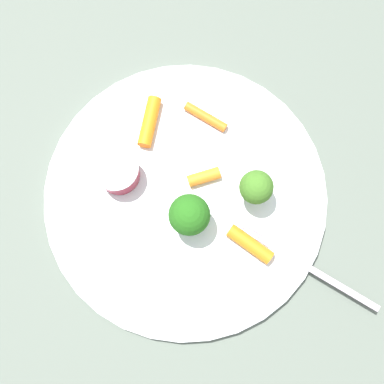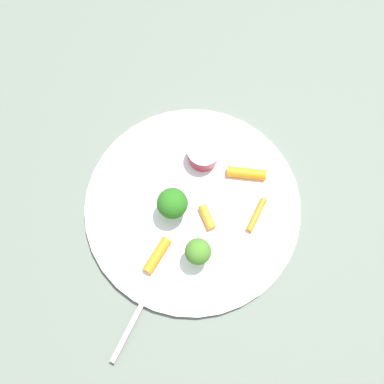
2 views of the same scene
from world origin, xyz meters
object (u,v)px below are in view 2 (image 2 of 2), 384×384
object	(u,v)px
carrot_stick_0	(257,215)
carrot_stick_3	(157,255)
carrot_stick_2	(208,216)
carrot_stick_1	(246,173)
broccoli_floret_0	(198,252)
sauce_cup	(203,154)
fork	(143,301)
plate	(193,207)
broccoli_floret_1	(172,203)

from	to	relation	value
carrot_stick_0	carrot_stick_3	distance (m)	0.15
carrot_stick_3	carrot_stick_2	bearing A→B (deg)	80.53
carrot_stick_0	carrot_stick_1	xyz separation A→B (m)	(-0.05, 0.04, 0.00)
broccoli_floret_0	carrot_stick_1	bearing A→B (deg)	101.50
sauce_cup	carrot_stick_3	size ratio (longest dim) A/B	0.90
sauce_cup	broccoli_floret_0	distance (m)	0.15
broccoli_floret_0	carrot_stick_2	world-z (taller)	broccoli_floret_0
broccoli_floret_0	fork	world-z (taller)	broccoli_floret_0
carrot_stick_1	carrot_stick_2	distance (m)	0.09
sauce_cup	plate	bearing A→B (deg)	-59.95
plate	broccoli_floret_1	bearing A→B (deg)	-124.08
broccoli_floret_0	carrot_stick_2	distance (m)	0.06
carrot_stick_2	fork	world-z (taller)	carrot_stick_2
carrot_stick_2	sauce_cup	bearing A→B (deg)	135.51
sauce_cup	fork	bearing A→B (deg)	-69.38
carrot_stick_1	broccoli_floret_1	bearing A→B (deg)	-110.84
carrot_stick_1	sauce_cup	bearing A→B (deg)	-161.30
broccoli_floret_1	carrot_stick_3	world-z (taller)	broccoli_floret_1
broccoli_floret_0	carrot_stick_0	world-z (taller)	broccoli_floret_0
sauce_cup	carrot_stick_2	xyz separation A→B (m)	(0.07, -0.06, -0.01)
plate	carrot_stick_2	world-z (taller)	carrot_stick_2
carrot_stick_0	carrot_stick_2	world-z (taller)	carrot_stick_2
carrot_stick_1	carrot_stick_3	bearing A→B (deg)	-94.44
carrot_stick_3	carrot_stick_1	bearing A→B (deg)	85.56
broccoli_floret_0	carrot_stick_3	size ratio (longest dim) A/B	0.99
broccoli_floret_1	carrot_stick_3	distance (m)	0.07
plate	broccoli_floret_1	world-z (taller)	broccoli_floret_1
carrot_stick_0	fork	xyz separation A→B (m)	(-0.04, -0.19, -0.00)
plate	carrot_stick_2	xyz separation A→B (m)	(0.03, 0.00, 0.01)
carrot_stick_1	carrot_stick_2	world-z (taller)	carrot_stick_1
broccoli_floret_0	fork	xyz separation A→B (m)	(-0.01, -0.10, -0.03)
plate	carrot_stick_0	bearing A→B (deg)	32.82
broccoli_floret_1	carrot_stick_3	size ratio (longest dim) A/B	1.07
carrot_stick_0	fork	bearing A→B (deg)	-100.59
broccoli_floret_0	carrot_stick_1	distance (m)	0.14
broccoli_floret_1	fork	xyz separation A→B (m)	(0.06, -0.12, -0.03)
sauce_cup	carrot_stick_0	bearing A→B (deg)	-7.91
broccoli_floret_1	carrot_stick_0	xyz separation A→B (m)	(0.09, 0.07, -0.03)
carrot_stick_1	carrot_stick_3	xyz separation A→B (m)	(-0.01, -0.18, -0.00)
sauce_cup	broccoli_floret_1	distance (m)	0.09
plate	sauce_cup	bearing A→B (deg)	120.05
carrot_stick_0	plate	bearing A→B (deg)	-147.18
carrot_stick_2	broccoli_floret_0	bearing A→B (deg)	-62.21
sauce_cup	broccoli_floret_0	size ratio (longest dim) A/B	0.90
carrot_stick_3	fork	distance (m)	0.06
broccoli_floret_0	carrot_stick_3	distance (m)	0.06
carrot_stick_2	plate	bearing A→B (deg)	-177.20
broccoli_floret_1	carrot_stick_2	xyz separation A→B (m)	(0.04, 0.03, -0.03)
fork	broccoli_floret_1	bearing A→B (deg)	115.26
plate	carrot_stick_2	size ratio (longest dim) A/B	8.75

